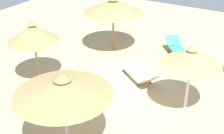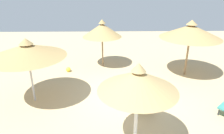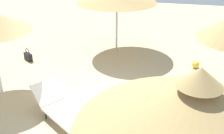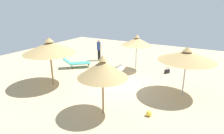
% 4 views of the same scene
% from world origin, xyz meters
% --- Properties ---
extents(ground, '(24.00, 24.00, 0.10)m').
position_xyz_m(ground, '(0.00, 0.00, -0.05)').
color(ground, tan).
extents(parasol_umbrella_far_right, '(2.77, 2.77, 2.50)m').
position_xyz_m(parasol_umbrella_far_right, '(-3.62, -0.26, 2.05)').
color(parasol_umbrella_far_right, '#B2B2B7').
rests_on(parasol_umbrella_far_right, ground).
extents(parasol_umbrella_center, '(2.86, 2.86, 2.72)m').
position_xyz_m(parasol_umbrella_center, '(3.11, 2.08, 2.19)').
color(parasol_umbrella_center, olive).
rests_on(parasol_umbrella_center, ground).
extents(parasol_umbrella_near_right, '(2.05, 2.05, 2.50)m').
position_xyz_m(parasol_umbrella_near_right, '(-0.01, -2.71, 2.02)').
color(parasol_umbrella_near_right, white).
rests_on(parasol_umbrella_near_right, ground).
extents(parasol_umbrella_far_left, '(2.05, 2.05, 2.56)m').
position_xyz_m(parasol_umbrella_far_left, '(-1.04, 3.29, 2.01)').
color(parasol_umbrella_far_left, olive).
rests_on(parasol_umbrella_far_left, ground).
extents(lounge_chair_near_left, '(1.86, 1.73, 0.76)m').
position_xyz_m(lounge_chair_near_left, '(3.91, -1.02, 0.38)').
color(lounge_chair_near_left, teal).
rests_on(lounge_chair_near_left, ground).
extents(lounge_chair_edge, '(1.72, 2.01, 0.69)m').
position_xyz_m(lounge_chair_edge, '(0.84, -0.53, 0.31)').
color(lounge_chair_edge, silver).
rests_on(lounge_chair_edge, ground).
extents(person_standing_back, '(0.43, 0.25, 1.76)m').
position_xyz_m(person_standing_back, '(3.52, -3.43, 1.01)').
color(person_standing_back, black).
rests_on(person_standing_back, ground).
extents(handbag, '(0.32, 0.38, 0.44)m').
position_xyz_m(handbag, '(-2.14, -3.02, 0.15)').
color(handbag, black).
rests_on(handbag, ground).
extents(beach_ball, '(0.24, 0.24, 0.24)m').
position_xyz_m(beach_ball, '(-2.81, 2.53, 0.12)').
color(beach_ball, yellow).
rests_on(beach_ball, ground).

